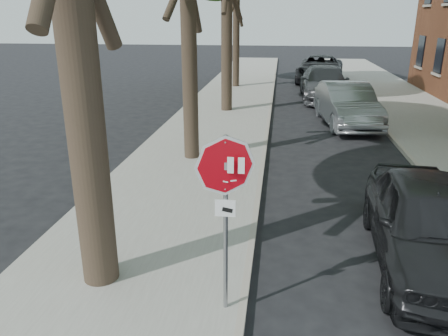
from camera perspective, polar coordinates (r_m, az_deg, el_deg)
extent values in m
plane|color=black|center=(6.76, 6.43, -18.79)|extent=(120.00, 120.00, 0.00)
cube|color=gray|center=(17.98, -0.76, 6.17)|extent=(4.00, 55.00, 0.12)
cube|color=gray|center=(18.80, 25.93, 4.80)|extent=(4.00, 55.00, 0.12)
cube|color=#9E9384|center=(17.81, 5.82, 5.96)|extent=(0.12, 55.00, 0.13)
cube|color=#9E9384|center=(18.25, 19.82, 5.23)|extent=(0.12, 55.00, 0.13)
cylinder|color=gray|center=(6.03, 0.21, -7.71)|extent=(0.06, 0.06, 2.60)
cube|color=#99999E|center=(5.65, 0.19, 0.31)|extent=(0.05, 0.06, 0.10)
cylinder|color=#99999E|center=(5.65, 0.18, 0.30)|extent=(0.76, 0.32, 0.82)
cylinder|color=white|center=(5.63, 0.16, 0.25)|extent=(0.76, 0.32, 0.82)
cylinder|color=red|center=(5.63, 0.16, 0.24)|extent=(0.68, 0.29, 0.74)
cube|color=white|center=(5.64, -1.97, 0.48)|extent=(0.08, 0.00, 0.22)
cube|color=white|center=(5.62, -0.56, 0.42)|extent=(0.08, 0.00, 0.22)
cube|color=white|center=(5.60, 0.85, 0.36)|extent=(0.08, 0.00, 0.22)
cube|color=white|center=(5.59, 2.28, 0.30)|extent=(0.08, 0.00, 0.22)
cube|color=silver|center=(5.69, -0.96, -1.57)|extent=(0.08, 0.00, 0.03)
cube|color=silver|center=(5.69, 0.14, -1.80)|extent=(0.08, 0.00, 0.03)
cube|color=silver|center=(5.67, 1.24, -1.67)|extent=(0.08, 0.00, 0.03)
cube|color=white|center=(5.86, 0.17, -5.27)|extent=(0.28, 0.02, 0.24)
cube|color=black|center=(5.86, 0.45, -5.51)|extent=(0.15, 0.00, 0.08)
cylinder|color=black|center=(26.47, 1.64, 20.35)|extent=(0.40, 0.40, 9.00)
imported|color=black|center=(8.33, 25.22, -6.60)|extent=(2.17, 4.70, 1.56)
imported|color=gray|center=(18.07, 15.73, 7.99)|extent=(2.28, 5.15, 1.64)
imported|color=#414145|center=(23.56, 12.96, 10.75)|extent=(2.39, 5.75, 1.66)
imported|color=black|center=(29.70, 12.45, 12.51)|extent=(3.55, 6.37, 1.68)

